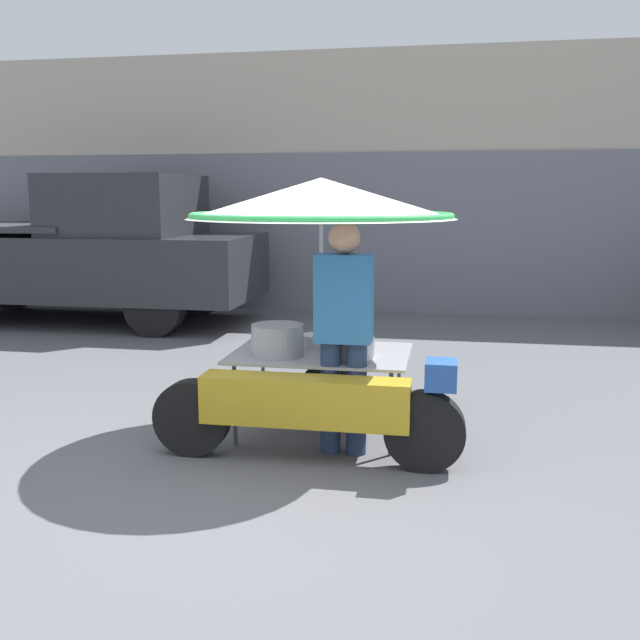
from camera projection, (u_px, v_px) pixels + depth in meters
ground_plane at (241, 489)px, 4.35m from camera, size 36.00×36.00×0.00m
shopfront_building at (377, 185)px, 11.61m from camera, size 28.00×2.06×3.89m
vendor_motorcycle_cart at (320, 237)px, 5.05m from camera, size 2.11×1.93×1.89m
vendor_person at (344, 326)px, 4.81m from camera, size 0.38×0.22×1.60m
pickup_truck at (83, 253)px, 9.96m from camera, size 5.15×1.98×2.04m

